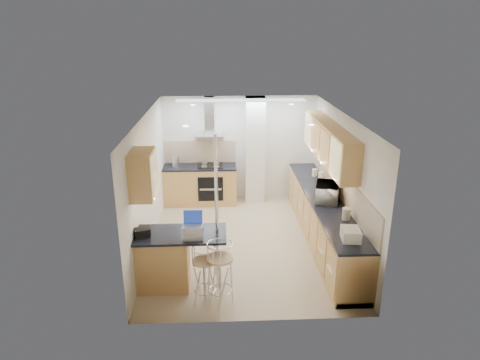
{
  "coord_description": "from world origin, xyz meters",
  "views": [
    {
      "loc": [
        -0.46,
        -7.48,
        3.92
      ],
      "look_at": [
        -0.09,
        0.2,
        1.22
      ],
      "focal_mm": 32.0,
      "sensor_mm": 36.0,
      "label": 1
    }
  ],
  "objects_px": {
    "laptop": "(193,232)",
    "bread_bin": "(351,234)",
    "microwave": "(327,192)",
    "bar_stool_near": "(205,275)",
    "bar_stool_end": "(220,274)"
  },
  "relations": [
    {
      "from": "laptop",
      "to": "bar_stool_end",
      "type": "relative_size",
      "value": 0.3
    },
    {
      "from": "laptop",
      "to": "bread_bin",
      "type": "distance_m",
      "value": 2.38
    },
    {
      "from": "laptop",
      "to": "bar_stool_near",
      "type": "relative_size",
      "value": 0.33
    },
    {
      "from": "laptop",
      "to": "bread_bin",
      "type": "xyz_separation_m",
      "value": [
        2.38,
        -0.12,
        -0.04
      ]
    },
    {
      "from": "bar_stool_end",
      "to": "bread_bin",
      "type": "height_order",
      "value": "bread_bin"
    },
    {
      "from": "bar_stool_near",
      "to": "bar_stool_end",
      "type": "xyz_separation_m",
      "value": [
        0.24,
        -0.05,
        0.04
      ]
    },
    {
      "from": "laptop",
      "to": "bar_stool_end",
      "type": "bearing_deg",
      "value": -37.09
    },
    {
      "from": "microwave",
      "to": "bread_bin",
      "type": "xyz_separation_m",
      "value": [
        -0.01,
        -1.56,
        -0.08
      ]
    },
    {
      "from": "microwave",
      "to": "bar_stool_end",
      "type": "relative_size",
      "value": 0.59
    },
    {
      "from": "laptop",
      "to": "bread_bin",
      "type": "bearing_deg",
      "value": -1.46
    },
    {
      "from": "bar_stool_near",
      "to": "bar_stool_end",
      "type": "distance_m",
      "value": 0.24
    },
    {
      "from": "bar_stool_end",
      "to": "laptop",
      "type": "bearing_deg",
      "value": 83.59
    },
    {
      "from": "laptop",
      "to": "bar_stool_near",
      "type": "xyz_separation_m",
      "value": [
        0.16,
        -0.27,
        -0.58
      ]
    },
    {
      "from": "bread_bin",
      "to": "microwave",
      "type": "bearing_deg",
      "value": 95.58
    },
    {
      "from": "microwave",
      "to": "laptop",
      "type": "relative_size",
      "value": 1.98
    }
  ]
}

